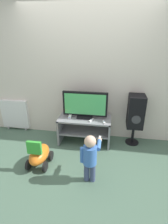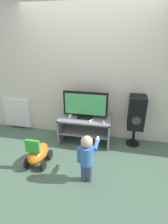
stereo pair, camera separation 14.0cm
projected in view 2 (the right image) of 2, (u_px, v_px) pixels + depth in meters
ground_plane at (82, 148)px, 3.32m from camera, size 16.00×16.00×0.00m
wall_back at (89, 74)px, 3.31m from camera, size 10.00×0.06×2.60m
tv_stand at (85, 126)px, 3.40m from camera, size 0.99×0.48×0.52m
television at (85, 105)px, 3.25m from camera, size 0.84×0.20×0.51m
game_console at (71, 116)px, 3.35m from camera, size 0.05×0.16×0.05m
remote_primary at (104, 123)px, 3.12m from camera, size 0.07×0.13×0.03m
remote_secondary at (91, 120)px, 3.20m from camera, size 0.08×0.13×0.03m
child at (87, 155)px, 2.41m from camera, size 0.28×0.44×0.75m
speaker_tower at (136, 113)px, 3.19m from camera, size 0.29×0.34×0.99m
ride_on_toy at (38, 153)px, 2.85m from camera, size 0.32×0.50×0.53m
radiator at (18, 113)px, 3.92m from camera, size 0.61×0.08×0.69m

